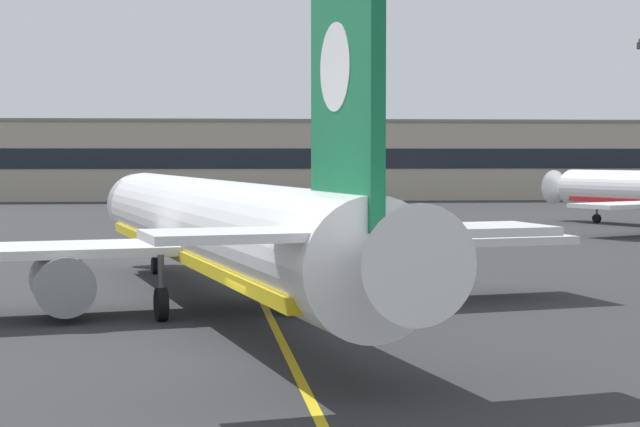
{
  "coord_description": "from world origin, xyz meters",
  "views": [
    {
      "loc": [
        -0.78,
        -33.0,
        6.4
      ],
      "look_at": [
        2.62,
        7.83,
        4.17
      ],
      "focal_mm": 60.41,
      "sensor_mm": 36.0,
      "label": 1
    }
  ],
  "objects": [
    {
      "name": "terminal_building",
      "position": [
        -2.75,
        122.62,
        5.73
      ],
      "size": [
        165.34,
        12.4,
        11.44
      ],
      "color": "#B2A893",
      "rests_on": "ground"
    },
    {
      "name": "airliner_foreground",
      "position": [
        -1.37,
        10.97,
        3.37
      ],
      "size": [
        32.23,
        41.0,
        11.65
      ],
      "color": "white",
      "rests_on": "ground"
    },
    {
      "name": "ground_plane",
      "position": [
        0.0,
        0.0,
        0.0
      ],
      "size": [
        400.0,
        400.0,
        0.0
      ],
      "primitive_type": "plane",
      "color": "#2D2D30"
    },
    {
      "name": "taxiway_centreline",
      "position": [
        0.0,
        30.0,
        0.0
      ],
      "size": [
        6.77,
        179.89,
        0.01
      ],
      "primitive_type": "cube",
      "rotation": [
        0.0,
        0.0,
        0.04
      ],
      "color": "yellow",
      "rests_on": "ground"
    }
  ]
}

